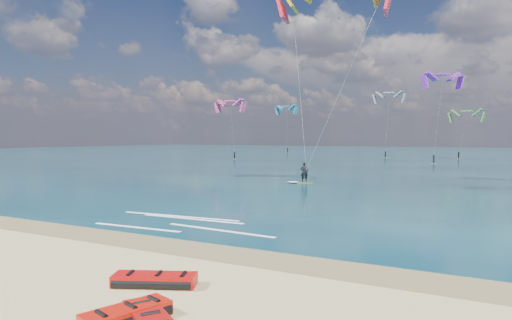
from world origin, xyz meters
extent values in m
plane|color=tan|center=(0.00, 40.00, 0.00)|extent=(320.00, 320.00, 0.00)
cube|color=brown|center=(0.00, 3.00, 0.00)|extent=(320.00, 2.40, 0.01)
cube|color=#092735|center=(0.00, 104.00, 0.02)|extent=(320.00, 200.00, 0.04)
cube|color=#BDD619|center=(-2.13, 28.70, 0.07)|extent=(1.42, 1.29, 0.06)
imported|color=black|center=(-2.13, 28.70, 1.07)|extent=(0.83, 0.68, 1.95)
cylinder|color=black|center=(-1.81, 28.37, 1.35)|extent=(0.49, 0.41, 0.04)
cube|color=white|center=(-1.24, 5.00, 0.04)|extent=(5.07, 0.51, 0.01)
cube|color=white|center=(-0.22, 8.10, 0.04)|extent=(6.20, 0.47, 0.01)
cube|color=white|center=(-1.30, 8.45, 0.04)|extent=(7.24, 0.81, 0.01)
cube|color=white|center=(2.66, 6.30, 0.04)|extent=(6.00, 0.67, 0.01)
camera|label=1|loc=(14.06, -11.49, 4.37)|focal=32.00mm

